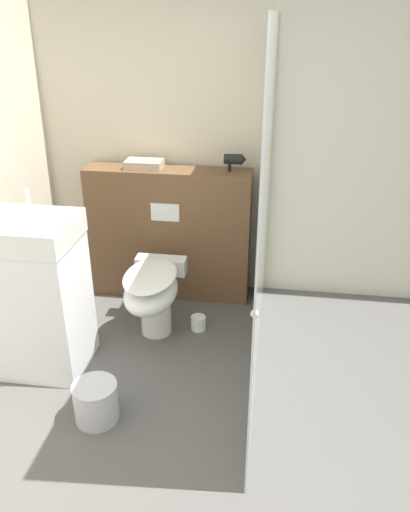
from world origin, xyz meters
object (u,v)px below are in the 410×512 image
(hair_drier, at_px, (234,160))
(waste_bin, at_px, (96,402))
(sink_vanity, at_px, (33,295))
(toilet, at_px, (153,293))

(hair_drier, bearing_deg, waste_bin, -112.66)
(sink_vanity, height_order, hair_drier, hair_drier)
(hair_drier, relative_size, waste_bin, 0.64)
(toilet, xyz_separation_m, hair_drier, (0.50, 0.65, 0.80))
(hair_drier, bearing_deg, sink_vanity, -137.59)
(toilet, distance_m, hair_drier, 1.15)
(sink_vanity, height_order, waste_bin, sink_vanity)
(waste_bin, bearing_deg, hair_drier, 67.34)
(sink_vanity, relative_size, waste_bin, 4.58)
(toilet, relative_size, hair_drier, 4.02)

